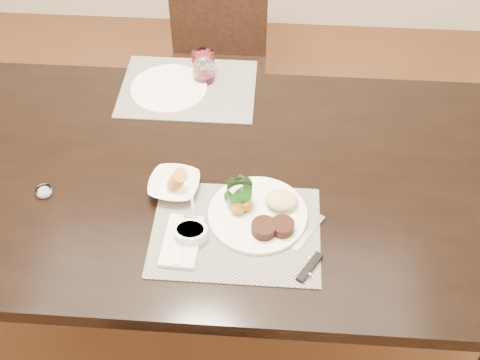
# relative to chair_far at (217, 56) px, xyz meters

# --- Properties ---
(ground_plane) EXTENTS (4.50, 4.50, 0.00)m
(ground_plane) POSITION_rel_chair_far_xyz_m (0.00, -0.93, -0.50)
(ground_plane) COLOR #4B2D18
(ground_plane) RESTS_ON ground
(dining_table) EXTENTS (2.00, 1.00, 0.75)m
(dining_table) POSITION_rel_chair_far_xyz_m (0.00, -0.93, 0.16)
(dining_table) COLOR black
(dining_table) RESTS_ON ground
(chair_far) EXTENTS (0.42, 0.42, 0.90)m
(chair_far) POSITION_rel_chair_far_xyz_m (0.00, 0.00, 0.00)
(chair_far) COLOR black
(chair_far) RESTS_ON ground
(placemat_near) EXTENTS (0.46, 0.34, 0.00)m
(placemat_near) POSITION_rel_chair_far_xyz_m (0.17, -1.14, 0.25)
(placemat_near) COLOR gray
(placemat_near) RESTS_ON dining_table
(placemat_far) EXTENTS (0.46, 0.34, 0.00)m
(placemat_far) POSITION_rel_chair_far_xyz_m (-0.04, -0.54, 0.25)
(placemat_far) COLOR gray
(placemat_far) RESTS_ON dining_table
(dinner_plate) EXTENTS (0.28, 0.28, 0.05)m
(dinner_plate) POSITION_rel_chair_far_xyz_m (0.24, -1.09, 0.27)
(dinner_plate) COLOR white
(dinner_plate) RESTS_ON placemat_near
(napkin_fork) EXTENTS (0.11, 0.18, 0.02)m
(napkin_fork) POSITION_rel_chair_far_xyz_m (0.03, -1.19, 0.26)
(napkin_fork) COLOR silver
(napkin_fork) RESTS_ON placemat_near
(steak_knife) EXTENTS (0.09, 0.23, 0.01)m
(steak_knife) POSITION_rel_chair_far_xyz_m (0.37, -1.23, 0.26)
(steak_knife) COLOR silver
(steak_knife) RESTS_ON placemat_near
(cracker_bowl) EXTENTS (0.16, 0.16, 0.06)m
(cracker_bowl) POSITION_rel_chair_far_xyz_m (-0.02, -1.00, 0.27)
(cracker_bowl) COLOR white
(cracker_bowl) RESTS_ON placemat_near
(sauce_ramekin) EXTENTS (0.09, 0.14, 0.07)m
(sauce_ramekin) POSITION_rel_chair_far_xyz_m (0.05, -1.17, 0.27)
(sauce_ramekin) COLOR white
(sauce_ramekin) RESTS_ON placemat_near
(wine_glass_near) EXTENTS (0.07, 0.07, 0.10)m
(wine_glass_near) POSITION_rel_chair_far_xyz_m (0.17, -1.06, 0.29)
(wine_glass_near) COLOR white
(wine_glass_near) RESTS_ON placemat_near
(far_plate) EXTENTS (0.26, 0.26, 0.01)m
(far_plate) POSITION_rel_chair_far_xyz_m (-0.11, -0.55, 0.26)
(far_plate) COLOR white
(far_plate) RESTS_ON placemat_far
(wine_glass_far) EXTENTS (0.08, 0.08, 0.11)m
(wine_glass_far) POSITION_rel_chair_far_xyz_m (0.01, -0.48, 0.30)
(wine_glass_far) COLOR white
(wine_glass_far) RESTS_ON placemat_far
(salt_cellar) EXTENTS (0.05, 0.05, 0.02)m
(salt_cellar) POSITION_rel_chair_far_xyz_m (-0.40, -1.04, 0.26)
(salt_cellar) COLOR white
(salt_cellar) RESTS_ON dining_table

